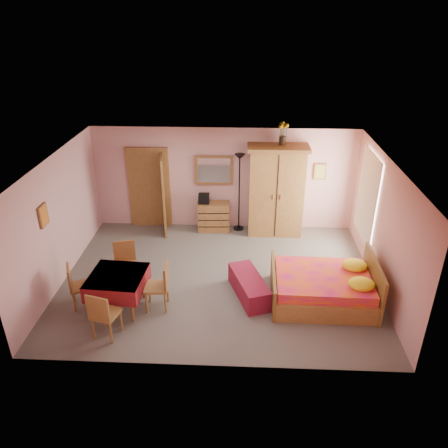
# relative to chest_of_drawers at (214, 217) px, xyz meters

# --- Properties ---
(floor) EXTENTS (6.50, 6.50, 0.00)m
(floor) POSITION_rel_chest_of_drawers_xyz_m (0.26, -2.24, -0.38)
(floor) COLOR #69635D
(floor) RESTS_ON ground
(ceiling) EXTENTS (6.50, 6.50, 0.00)m
(ceiling) POSITION_rel_chest_of_drawers_xyz_m (0.26, -2.24, 2.22)
(ceiling) COLOR brown
(ceiling) RESTS_ON wall_back
(wall_back) EXTENTS (6.50, 0.10, 2.60)m
(wall_back) POSITION_rel_chest_of_drawers_xyz_m (0.26, 0.26, 0.92)
(wall_back) COLOR #DB9EA0
(wall_back) RESTS_ON floor
(wall_front) EXTENTS (6.50, 0.10, 2.60)m
(wall_front) POSITION_rel_chest_of_drawers_xyz_m (0.26, -4.74, 0.92)
(wall_front) COLOR #DB9EA0
(wall_front) RESTS_ON floor
(wall_left) EXTENTS (0.10, 5.00, 2.60)m
(wall_left) POSITION_rel_chest_of_drawers_xyz_m (-2.99, -2.24, 0.92)
(wall_left) COLOR #DB9EA0
(wall_left) RESTS_ON floor
(wall_right) EXTENTS (0.10, 5.00, 2.60)m
(wall_right) POSITION_rel_chest_of_drawers_xyz_m (3.51, -2.24, 0.92)
(wall_right) COLOR #DB9EA0
(wall_right) RESTS_ON floor
(doorway) EXTENTS (1.06, 0.12, 2.15)m
(doorway) POSITION_rel_chest_of_drawers_xyz_m (-1.64, 0.23, 0.65)
(doorway) COLOR #9E6B35
(doorway) RESTS_ON floor
(window) EXTENTS (0.08, 1.40, 1.95)m
(window) POSITION_rel_chest_of_drawers_xyz_m (3.47, -1.04, 1.07)
(window) COLOR white
(window) RESTS_ON wall_right
(picture_left) EXTENTS (0.04, 0.32, 0.42)m
(picture_left) POSITION_rel_chest_of_drawers_xyz_m (-2.96, -2.84, 1.32)
(picture_left) COLOR orange
(picture_left) RESTS_ON wall_left
(picture_back) EXTENTS (0.30, 0.04, 0.40)m
(picture_back) POSITION_rel_chest_of_drawers_xyz_m (2.61, 0.23, 1.17)
(picture_back) COLOR #D8BF59
(picture_back) RESTS_ON wall_back
(chest_of_drawers) EXTENTS (0.82, 0.44, 0.76)m
(chest_of_drawers) POSITION_rel_chest_of_drawers_xyz_m (0.00, 0.00, 0.00)
(chest_of_drawers) COLOR #905E30
(chest_of_drawers) RESTS_ON floor
(wall_mirror) EXTENTS (0.95, 0.07, 0.75)m
(wall_mirror) POSITION_rel_chest_of_drawers_xyz_m (0.00, 0.21, 1.17)
(wall_mirror) COLOR white
(wall_mirror) RESTS_ON wall_back
(stereo) EXTENTS (0.27, 0.20, 0.25)m
(stereo) POSITION_rel_chest_of_drawers_xyz_m (-0.24, -0.01, 0.50)
(stereo) COLOR black
(stereo) RESTS_ON chest_of_drawers
(floor_lamp) EXTENTS (0.30, 0.30, 2.01)m
(floor_lamp) POSITION_rel_chest_of_drawers_xyz_m (0.64, 0.09, 0.63)
(floor_lamp) COLOR black
(floor_lamp) RESTS_ON floor
(wardrobe) EXTENTS (1.45, 0.75, 2.27)m
(wardrobe) POSITION_rel_chest_of_drawers_xyz_m (1.54, -0.03, 0.76)
(wardrobe) COLOR #A57338
(wardrobe) RESTS_ON floor
(sunflower_vase) EXTENTS (0.23, 0.23, 0.55)m
(sunflower_vase) POSITION_rel_chest_of_drawers_xyz_m (1.63, 0.03, 2.16)
(sunflower_vase) COLOR gold
(sunflower_vase) RESTS_ON wardrobe
(bed) EXTENTS (2.03, 1.61, 0.92)m
(bed) POSITION_rel_chest_of_drawers_xyz_m (2.31, -2.87, 0.08)
(bed) COLOR #DB1568
(bed) RESTS_ON floor
(bench) EXTENTS (0.87, 1.37, 0.43)m
(bench) POSITION_rel_chest_of_drawers_xyz_m (0.90, -2.81, -0.16)
(bench) COLOR maroon
(bench) RESTS_ON floor
(dining_table) EXTENTS (1.07, 1.07, 0.74)m
(dining_table) POSITION_rel_chest_of_drawers_xyz_m (-1.57, -3.30, -0.01)
(dining_table) COLOR maroon
(dining_table) RESTS_ON floor
(chair_south) EXTENTS (0.52, 0.52, 0.93)m
(chair_south) POSITION_rel_chest_of_drawers_xyz_m (-1.58, -4.08, 0.09)
(chair_south) COLOR olive
(chair_south) RESTS_ON floor
(chair_north) EXTENTS (0.53, 0.53, 0.95)m
(chair_north) POSITION_rel_chest_of_drawers_xyz_m (-1.60, -2.58, 0.10)
(chair_north) COLOR olive
(chair_north) RESTS_ON floor
(chair_west) EXTENTS (0.53, 0.53, 0.89)m
(chair_west) POSITION_rel_chest_of_drawers_xyz_m (-2.28, -3.27, 0.07)
(chair_west) COLOR #996433
(chair_west) RESTS_ON floor
(chair_east) EXTENTS (0.45, 0.45, 0.95)m
(chair_east) POSITION_rel_chest_of_drawers_xyz_m (-0.85, -3.26, 0.10)
(chair_east) COLOR #A97839
(chair_east) RESTS_ON floor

